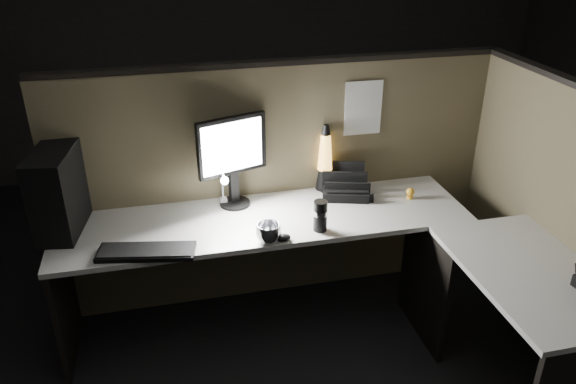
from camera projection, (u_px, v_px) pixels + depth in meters
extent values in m
plane|color=#282623|center=(228.00, 26.00, 4.98)|extent=(6.00, 0.00, 6.00)
cube|color=brown|center=(278.00, 186.00, 3.45)|extent=(2.66, 0.06, 1.50)
cube|color=brown|center=(554.00, 228.00, 3.00)|extent=(0.06, 1.66, 1.50)
cube|color=beige|center=(265.00, 220.00, 3.14)|extent=(2.30, 0.60, 0.03)
cube|color=beige|center=(532.00, 273.00, 2.68)|extent=(0.60, 1.00, 0.03)
cube|color=black|center=(64.00, 301.00, 3.08)|extent=(0.03, 0.55, 0.70)
cube|color=black|center=(424.00, 283.00, 3.23)|extent=(0.03, 0.55, 0.70)
cube|color=black|center=(58.00, 191.00, 2.93)|extent=(0.26, 0.46, 0.45)
cylinder|color=black|center=(235.00, 203.00, 3.28)|extent=(0.18, 0.18, 0.01)
cube|color=black|center=(234.00, 186.00, 3.25)|extent=(0.06, 0.05, 0.20)
cube|color=black|center=(232.00, 146.00, 3.13)|extent=(0.40, 0.16, 0.33)
cube|color=white|center=(232.00, 147.00, 3.11)|extent=(0.35, 0.12, 0.29)
cube|color=black|center=(147.00, 252.00, 2.80)|extent=(0.50, 0.25, 0.02)
ellipsoid|color=black|center=(283.00, 238.00, 2.91)|extent=(0.09, 0.07, 0.03)
cube|color=silver|center=(223.00, 201.00, 3.29)|extent=(0.04, 0.05, 0.03)
cylinder|color=silver|center=(222.00, 185.00, 3.24)|extent=(0.01, 0.01, 0.18)
cylinder|color=silver|center=(223.00, 175.00, 3.15)|extent=(0.01, 0.12, 0.01)
sphere|color=white|center=(225.00, 181.00, 3.09)|extent=(0.04, 0.04, 0.04)
cube|color=black|center=(345.00, 190.00, 3.38)|extent=(0.33, 0.30, 0.05)
cube|color=black|center=(348.00, 187.00, 3.33)|extent=(0.27, 0.09, 0.10)
cube|color=black|center=(342.00, 172.00, 3.41)|extent=(0.27, 0.09, 0.18)
cone|color=black|center=(324.00, 179.00, 3.44)|extent=(0.11, 0.11, 0.13)
cone|color=#FFB243|center=(325.00, 152.00, 3.36)|extent=(0.09, 0.09, 0.22)
sphere|color=#815C12|center=(325.00, 163.00, 3.39)|extent=(0.04, 0.04, 0.04)
sphere|color=#815C12|center=(325.00, 150.00, 3.36)|extent=(0.03, 0.03, 0.03)
cone|color=black|center=(326.00, 130.00, 3.30)|extent=(0.06, 0.06, 0.06)
cylinder|color=black|center=(320.00, 216.00, 2.98)|extent=(0.08, 0.08, 0.17)
imported|color=#BCBCC3|center=(269.00, 233.00, 2.89)|extent=(0.16, 0.16, 0.10)
sphere|color=gold|center=(410.00, 192.00, 3.33)|extent=(0.05, 0.05, 0.05)
cube|color=white|center=(363.00, 108.00, 3.31)|extent=(0.23, 0.00, 0.33)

